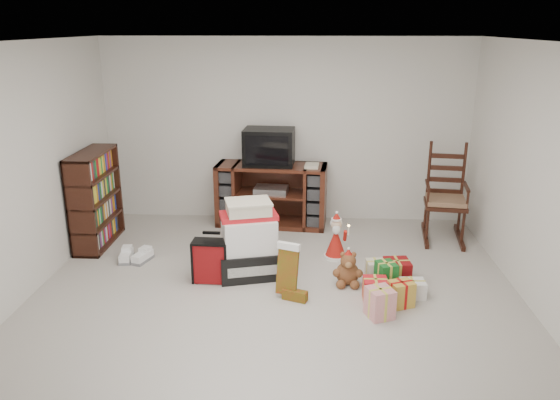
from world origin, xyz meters
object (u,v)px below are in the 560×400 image
object	(u,v)px
teddy_bear	(348,270)
sneaker_pair	(134,257)
tv_stand	(271,195)
rocking_chair	(444,205)
gift_pile	(249,244)
crt_television	(269,147)
bookshelf	(96,200)
mrs_claus_figurine	(235,252)
santa_figurine	(336,240)
red_suitcase	(211,261)
gift_cluster	(390,285)

from	to	relation	value
teddy_bear	sneaker_pair	xyz separation A→B (m)	(-2.45, 0.47, -0.11)
tv_stand	rocking_chair	xyz separation A→B (m)	(2.24, -0.35, 0.01)
gift_pile	crt_television	distance (m)	1.79
tv_stand	sneaker_pair	xyz separation A→B (m)	(-1.52, -1.33, -0.37)
bookshelf	crt_television	world-z (taller)	crt_television
gift_pile	teddy_bear	xyz separation A→B (m)	(1.06, -0.18, -0.21)
teddy_bear	mrs_claus_figurine	world-z (taller)	mrs_claus_figurine
santa_figurine	crt_television	size ratio (longest dim) A/B	0.83
sneaker_pair	mrs_claus_figurine	bearing A→B (deg)	-5.99
tv_stand	rocking_chair	bearing A→B (deg)	-3.85
santa_figurine	mrs_claus_figurine	distance (m)	1.21
red_suitcase	teddy_bear	bearing A→B (deg)	2.61
bookshelf	red_suitcase	xyz separation A→B (m)	(1.60, -0.99, -0.33)
rocking_chair	santa_figurine	distance (m)	1.61
teddy_bear	rocking_chair	bearing A→B (deg)	47.87
teddy_bear	crt_television	bearing A→B (deg)	118.01
teddy_bear	sneaker_pair	world-z (taller)	teddy_bear
tv_stand	santa_figurine	distance (m)	1.40
teddy_bear	santa_figurine	size ratio (longest dim) A/B	0.64
rocking_chair	gift_pile	size ratio (longest dim) A/B	1.52
gift_pile	sneaker_pair	size ratio (longest dim) A/B	2.17
santa_figurine	crt_television	world-z (taller)	crt_television
tv_stand	bookshelf	size ratio (longest dim) A/B	1.28
gift_cluster	gift_pile	bearing A→B (deg)	165.08
bookshelf	sneaker_pair	distance (m)	0.94
gift_pile	santa_figurine	bearing A→B (deg)	13.08
red_suitcase	crt_television	world-z (taller)	crt_television
gift_pile	teddy_bear	bearing A→B (deg)	-24.43
red_suitcase	mrs_claus_figurine	distance (m)	0.37
red_suitcase	santa_figurine	xyz separation A→B (m)	(1.36, 0.70, -0.02)
red_suitcase	crt_television	size ratio (longest dim) A/B	0.80
bookshelf	santa_figurine	distance (m)	2.99
rocking_chair	gift_cluster	xyz separation A→B (m)	(-0.89, -1.67, -0.32)
mrs_claus_figurine	gift_cluster	world-z (taller)	mrs_claus_figurine
sneaker_pair	gift_cluster	distance (m)	2.96
bookshelf	crt_television	distance (m)	2.31
rocking_chair	gift_cluster	size ratio (longest dim) A/B	1.28
mrs_claus_figurine	gift_cluster	size ratio (longest dim) A/B	0.57
santa_figurine	bookshelf	bearing A→B (deg)	174.43
tv_stand	gift_pile	distance (m)	1.63
teddy_bear	red_suitcase	bearing A→B (deg)	-179.64
bookshelf	crt_television	size ratio (longest dim) A/B	1.73
bookshelf	teddy_bear	distance (m)	3.24
gift_pile	santa_figurine	world-z (taller)	gift_pile
rocking_chair	gift_cluster	world-z (taller)	rocking_chair
rocking_chair	gift_pile	xyz separation A→B (m)	(-2.38, -1.27, -0.07)
santa_figurine	mrs_claus_figurine	size ratio (longest dim) A/B	1.00
santa_figurine	teddy_bear	bearing A→B (deg)	-82.02
bookshelf	teddy_bear	size ratio (longest dim) A/B	3.23
gift_pile	sneaker_pair	distance (m)	1.45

